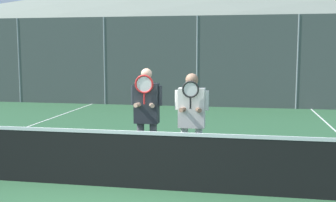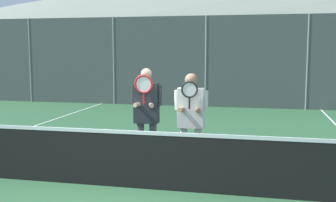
% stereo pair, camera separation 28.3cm
% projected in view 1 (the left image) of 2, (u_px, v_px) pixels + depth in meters
% --- Properties ---
extents(ground_plane, '(120.00, 120.00, 0.00)m').
position_uv_depth(ground_plane, '(127.00, 188.00, 6.70)').
color(ground_plane, '#2D5B38').
extents(hill_distant, '(107.43, 59.68, 20.89)m').
position_uv_depth(hill_distant, '(232.00, 65.00, 59.51)').
color(hill_distant, gray).
rests_on(hill_distant, ground_plane).
extents(clubhouse_building, '(23.97, 5.50, 3.23)m').
position_uv_depth(clubhouse_building, '(196.00, 60.00, 24.10)').
color(clubhouse_building, beige).
rests_on(clubhouse_building, ground_plane).
extents(fence_back, '(22.37, 0.06, 3.48)m').
position_uv_depth(fence_back, '(197.00, 62.00, 16.15)').
color(fence_back, gray).
rests_on(fence_back, ground_plane).
extents(tennis_net, '(11.47, 0.09, 1.03)m').
position_uv_depth(tennis_net, '(127.00, 158.00, 6.65)').
color(tennis_net, gray).
rests_on(tennis_net, ground_plane).
extents(player_leftmost, '(0.56, 0.34, 1.87)m').
position_uv_depth(player_leftmost, '(147.00, 112.00, 7.43)').
color(player_leftmost, '#56565B').
rests_on(player_leftmost, ground_plane).
extents(player_center_left, '(0.59, 0.34, 1.79)m').
position_uv_depth(player_center_left, '(192.00, 116.00, 7.21)').
color(player_center_left, white).
rests_on(player_center_left, ground_plane).
extents(car_far_left, '(4.17, 2.07, 1.74)m').
position_uv_depth(car_far_left, '(60.00, 77.00, 20.40)').
color(car_far_left, slate).
rests_on(car_far_left, ground_plane).
extents(car_left_of_center, '(4.47, 2.00, 1.83)m').
position_uv_depth(car_left_of_center, '(162.00, 77.00, 19.89)').
color(car_left_of_center, maroon).
rests_on(car_left_of_center, ground_plane).
extents(car_center, '(4.74, 2.00, 1.69)m').
position_uv_depth(car_center, '(277.00, 80.00, 18.71)').
color(car_center, maroon).
rests_on(car_center, ground_plane).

